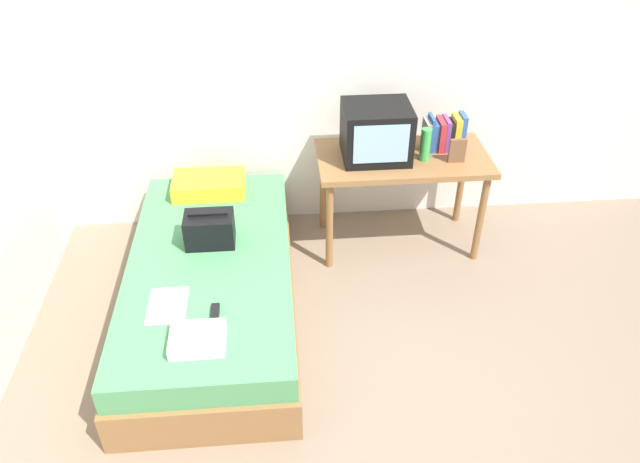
% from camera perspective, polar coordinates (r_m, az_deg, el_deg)
% --- Properties ---
extents(ground_plane, '(8.00, 8.00, 0.00)m').
position_cam_1_polar(ground_plane, '(3.38, 3.82, -17.12)').
color(ground_plane, '#84705B').
extents(wall_back, '(5.20, 0.10, 2.60)m').
position_cam_1_polar(wall_back, '(4.25, 0.65, 16.78)').
color(wall_back, silver).
rests_on(wall_back, ground).
extents(bed, '(1.00, 2.00, 0.43)m').
position_cam_1_polar(bed, '(3.83, -10.10, -5.13)').
color(bed, olive).
rests_on(bed, ground).
extents(desk, '(1.16, 0.60, 0.72)m').
position_cam_1_polar(desk, '(4.19, 7.76, 6.01)').
color(desk, olive).
rests_on(desk, ground).
extents(tv, '(0.44, 0.39, 0.36)m').
position_cam_1_polar(tv, '(4.03, 5.33, 9.33)').
color(tv, black).
rests_on(tv, desk).
extents(water_bottle, '(0.07, 0.07, 0.22)m').
position_cam_1_polar(water_bottle, '(4.07, 9.92, 8.09)').
color(water_bottle, green).
rests_on(water_bottle, desk).
extents(book_row, '(0.27, 0.16, 0.25)m').
position_cam_1_polar(book_row, '(4.24, 11.62, 9.04)').
color(book_row, gray).
rests_on(book_row, desk).
extents(picture_frame, '(0.11, 0.02, 0.17)m').
position_cam_1_polar(picture_frame, '(4.09, 12.82, 7.45)').
color(picture_frame, brown).
rests_on(picture_frame, desk).
extents(pillow, '(0.49, 0.31, 0.11)m').
position_cam_1_polar(pillow, '(4.30, -10.43, 4.37)').
color(pillow, yellow).
rests_on(pillow, bed).
extents(handbag, '(0.30, 0.20, 0.23)m').
position_cam_1_polar(handbag, '(3.77, -10.37, 0.22)').
color(handbag, black).
rests_on(handbag, bed).
extents(magazine, '(0.21, 0.29, 0.01)m').
position_cam_1_polar(magazine, '(3.43, -14.19, -6.78)').
color(magazine, white).
rests_on(magazine, bed).
extents(remote_dark, '(0.04, 0.16, 0.02)m').
position_cam_1_polar(remote_dark, '(3.31, -9.88, -7.70)').
color(remote_dark, black).
rests_on(remote_dark, bed).
extents(folded_towel, '(0.28, 0.22, 0.07)m').
position_cam_1_polar(folded_towel, '(3.16, -11.46, -9.92)').
color(folded_towel, white).
rests_on(folded_towel, bed).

